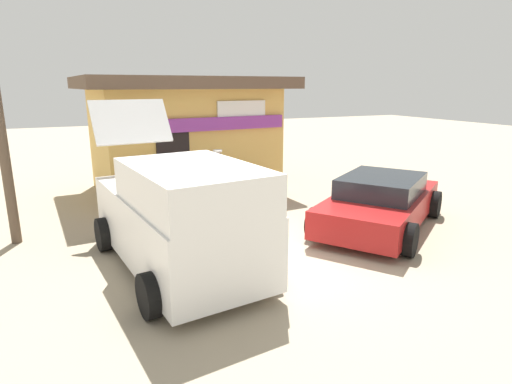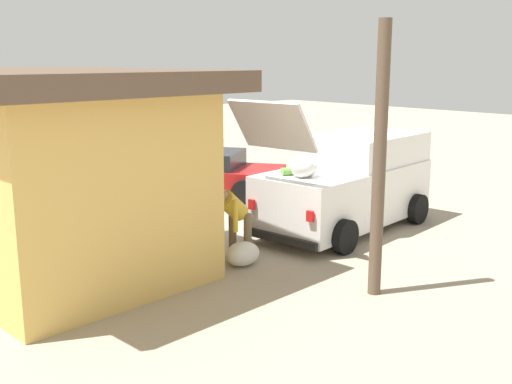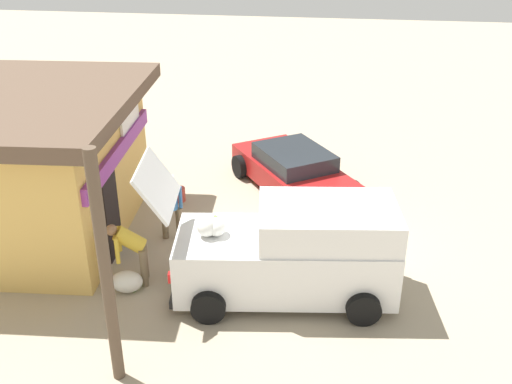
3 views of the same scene
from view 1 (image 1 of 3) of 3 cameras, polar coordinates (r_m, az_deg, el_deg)
ground_plane at (r=8.42m, az=1.34°, el=-8.26°), size 60.00×60.00×0.00m
storefront_bar at (r=13.47m, az=-9.73°, el=7.98°), size 6.30×4.80×3.46m
delivery_van at (r=7.52m, az=-10.40°, el=-3.21°), size 2.61×5.13×2.91m
parked_sedan at (r=10.16m, az=16.44°, el=-1.36°), size 4.56×3.92×1.22m
vendor_standing at (r=10.84m, az=-5.16°, el=2.01°), size 0.37×0.57×1.64m
customer_bending at (r=10.71m, az=-15.27°, el=1.11°), size 0.64×0.82×1.41m
unloaded_banana_pile at (r=10.88m, az=-16.69°, el=-2.47°), size 0.71×0.68×0.44m
paint_bucket at (r=12.06m, az=3.10°, el=-0.32°), size 0.30×0.30×0.38m
utility_pole at (r=9.83m, az=-31.08°, el=5.71°), size 0.20×0.20×4.21m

